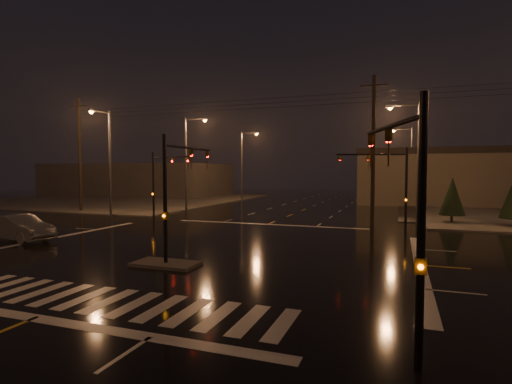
# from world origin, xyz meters

# --- Properties ---
(ground) EXTENTS (140.00, 140.00, 0.00)m
(ground) POSITION_xyz_m (0.00, 0.00, 0.00)
(ground) COLOR black
(ground) RESTS_ON ground
(sidewalk_nw) EXTENTS (36.00, 36.00, 0.12)m
(sidewalk_nw) POSITION_xyz_m (-30.00, 30.00, 0.06)
(sidewalk_nw) COLOR #403E39
(sidewalk_nw) RESTS_ON ground
(median_island) EXTENTS (3.00, 1.60, 0.15)m
(median_island) POSITION_xyz_m (0.00, -4.00, 0.07)
(median_island) COLOR #403E39
(median_island) RESTS_ON ground
(crosswalk) EXTENTS (15.00, 2.60, 0.01)m
(crosswalk) POSITION_xyz_m (0.00, -9.00, 0.01)
(crosswalk) COLOR beige
(crosswalk) RESTS_ON ground
(stop_bar_near) EXTENTS (16.00, 0.50, 0.01)m
(stop_bar_near) POSITION_xyz_m (0.00, -11.00, 0.01)
(stop_bar_near) COLOR beige
(stop_bar_near) RESTS_ON ground
(stop_bar_far) EXTENTS (16.00, 0.50, 0.01)m
(stop_bar_far) POSITION_xyz_m (0.00, 11.00, 0.01)
(stop_bar_far) COLOR beige
(stop_bar_far) RESTS_ON ground
(commercial_block) EXTENTS (30.00, 18.00, 5.60)m
(commercial_block) POSITION_xyz_m (-35.00, 42.00, 2.80)
(commercial_block) COLOR #3D3736
(commercial_block) RESTS_ON ground
(signal_mast_median) EXTENTS (0.25, 4.59, 6.00)m
(signal_mast_median) POSITION_xyz_m (0.00, -3.07, 3.75)
(signal_mast_median) COLOR black
(signal_mast_median) RESTS_ON ground
(signal_mast_ne) EXTENTS (4.84, 1.86, 6.00)m
(signal_mast_ne) POSITION_xyz_m (9.50, 10.14, 3.79)
(signal_mast_ne) COLOR black
(signal_mast_ne) RESTS_ON ground
(signal_mast_nw) EXTENTS (4.84, 1.86, 6.00)m
(signal_mast_nw) POSITION_xyz_m (-9.50, 10.14, 3.79)
(signal_mast_nw) COLOR black
(signal_mast_nw) RESTS_ON ground
(signal_mast_se) EXTENTS (1.55, 3.87, 6.00)m
(signal_mast_se) POSITION_xyz_m (10.23, -9.75, 3.71)
(signal_mast_se) COLOR black
(signal_mast_se) RESTS_ON ground
(streetlight_1) EXTENTS (2.77, 0.32, 10.00)m
(streetlight_1) POSITION_xyz_m (-11.18, 18.00, 5.80)
(streetlight_1) COLOR #38383A
(streetlight_1) RESTS_ON ground
(streetlight_2) EXTENTS (2.77, 0.32, 10.00)m
(streetlight_2) POSITION_xyz_m (-11.18, 34.00, 5.80)
(streetlight_2) COLOR #38383A
(streetlight_2) RESTS_ON ground
(streetlight_3) EXTENTS (2.77, 0.32, 10.00)m
(streetlight_3) POSITION_xyz_m (11.18, 16.00, 5.80)
(streetlight_3) COLOR #38383A
(streetlight_3) RESTS_ON ground
(streetlight_4) EXTENTS (2.77, 0.32, 10.00)m
(streetlight_4) POSITION_xyz_m (11.18, 36.00, 5.80)
(streetlight_4) COLOR #38383A
(streetlight_4) RESTS_ON ground
(streetlight_5) EXTENTS (0.32, 2.77, 10.00)m
(streetlight_5) POSITION_xyz_m (-16.00, 11.18, 5.80)
(streetlight_5) COLOR #38383A
(streetlight_5) RESTS_ON ground
(utility_pole_0) EXTENTS (2.20, 0.32, 12.00)m
(utility_pole_0) POSITION_xyz_m (-22.00, 14.00, 6.13)
(utility_pole_0) COLOR black
(utility_pole_0) RESTS_ON ground
(utility_pole_1) EXTENTS (2.20, 0.32, 12.00)m
(utility_pole_1) POSITION_xyz_m (8.00, 14.00, 6.13)
(utility_pole_1) COLOR black
(utility_pole_1) RESTS_ON ground
(conifer_0) EXTENTS (2.01, 2.01, 3.83)m
(conifer_0) POSITION_xyz_m (14.17, 16.72, 2.26)
(conifer_0) COLOR black
(conifer_0) RESTS_ON ground
(car_crossing) EXTENTS (5.13, 2.33, 1.63)m
(car_crossing) POSITION_xyz_m (-12.11, -1.51, 0.82)
(car_crossing) COLOR #555A5D
(car_crossing) RESTS_ON ground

